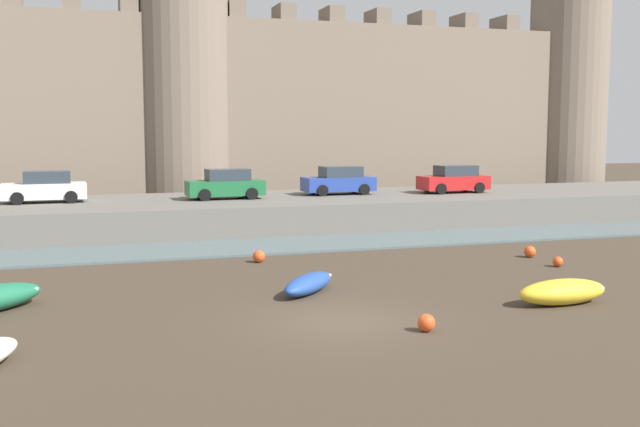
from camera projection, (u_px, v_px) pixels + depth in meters
name	position (u px, v px, depth m)	size (l,w,h in m)	color
ground_plane	(343.00, 321.00, 20.70)	(160.00, 160.00, 0.00)	#423528
water_channel	(241.00, 247.00, 33.43)	(80.00, 4.50, 0.10)	slate
quay_road	(213.00, 214.00, 40.20)	(71.50, 10.00, 1.57)	#666059
castle	(184.00, 90.00, 49.16)	(66.20, 6.70, 21.59)	#7A6B5B
rowboat_foreground_left	(308.00, 283.00, 24.22)	(2.67, 2.80, 0.63)	#234793
rowboat_near_channel_left	(563.00, 291.00, 22.65)	(3.06, 1.22, 0.78)	yellow
mooring_buoy_off_centre	(530.00, 252.00, 31.06)	(0.48, 0.48, 0.48)	#E04C1E
mooring_buoy_mid_mud	(426.00, 323.00, 19.60)	(0.47, 0.47, 0.47)	#E04C1E
mooring_buoy_near_shore	(259.00, 256.00, 29.85)	(0.49, 0.49, 0.49)	#E04C1E
mooring_buoy_near_channel	(558.00, 262.00, 28.91)	(0.40, 0.40, 0.40)	#E04C1E
car_quay_centre_west	(45.00, 187.00, 38.23)	(4.15, 1.97, 1.62)	silver
car_quay_centre_east	(339.00, 181.00, 43.11)	(4.15, 1.97, 1.62)	#263F99
car_quay_east	(226.00, 185.00, 40.27)	(4.15, 1.97, 1.62)	#1E6638
car_quay_west	(454.00, 180.00, 44.30)	(4.15, 1.97, 1.62)	red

